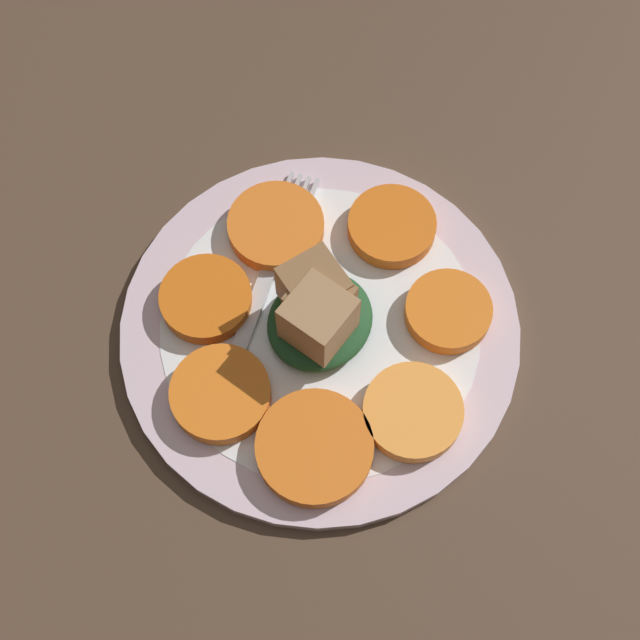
# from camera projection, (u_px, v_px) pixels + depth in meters

# --- Properties ---
(table_slab) EXTENTS (1.20, 1.20, 0.02)m
(table_slab) POSITION_uv_depth(u_px,v_px,m) (320.00, 337.00, 0.64)
(table_slab) COLOR #4C3828
(table_slab) RESTS_ON ground
(plate) EXTENTS (0.28, 0.28, 0.01)m
(plate) POSITION_uv_depth(u_px,v_px,m) (320.00, 329.00, 0.63)
(plate) COLOR silver
(plate) RESTS_ON table_slab
(carrot_slice_0) EXTENTS (0.07, 0.07, 0.01)m
(carrot_slice_0) POSITION_uv_depth(u_px,v_px,m) (220.00, 394.00, 0.60)
(carrot_slice_0) COLOR orange
(carrot_slice_0) RESTS_ON plate
(carrot_slice_1) EXTENTS (0.08, 0.08, 0.01)m
(carrot_slice_1) POSITION_uv_depth(u_px,v_px,m) (314.00, 448.00, 0.58)
(carrot_slice_1) COLOR orange
(carrot_slice_1) RESTS_ON plate
(carrot_slice_2) EXTENTS (0.07, 0.07, 0.01)m
(carrot_slice_2) POSITION_uv_depth(u_px,v_px,m) (413.00, 412.00, 0.59)
(carrot_slice_2) COLOR #F99438
(carrot_slice_2) RESTS_ON plate
(carrot_slice_3) EXTENTS (0.06, 0.06, 0.01)m
(carrot_slice_3) POSITION_uv_depth(u_px,v_px,m) (448.00, 311.00, 0.62)
(carrot_slice_3) COLOR orange
(carrot_slice_3) RESTS_ON plate
(carrot_slice_4) EXTENTS (0.06, 0.06, 0.01)m
(carrot_slice_4) POSITION_uv_depth(u_px,v_px,m) (393.00, 227.00, 0.65)
(carrot_slice_4) COLOR #D76115
(carrot_slice_4) RESTS_ON plate
(carrot_slice_5) EXTENTS (0.07, 0.07, 0.01)m
(carrot_slice_5) POSITION_uv_depth(u_px,v_px,m) (276.00, 227.00, 0.65)
(carrot_slice_5) COLOR orange
(carrot_slice_5) RESTS_ON plate
(carrot_slice_6) EXTENTS (0.07, 0.07, 0.01)m
(carrot_slice_6) POSITION_uv_depth(u_px,v_px,m) (206.00, 299.00, 0.63)
(carrot_slice_6) COLOR #D66014
(carrot_slice_6) RESTS_ON plate
(center_pile) EXTENTS (0.08, 0.07, 0.06)m
(center_pile) POSITION_uv_depth(u_px,v_px,m) (319.00, 310.00, 0.60)
(center_pile) COLOR #1E4723
(center_pile) RESTS_ON plate
(fork) EXTENTS (0.17, 0.07, 0.00)m
(fork) POSITION_uv_depth(u_px,v_px,m) (268.00, 271.00, 0.64)
(fork) COLOR #B2B2B7
(fork) RESTS_ON plate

